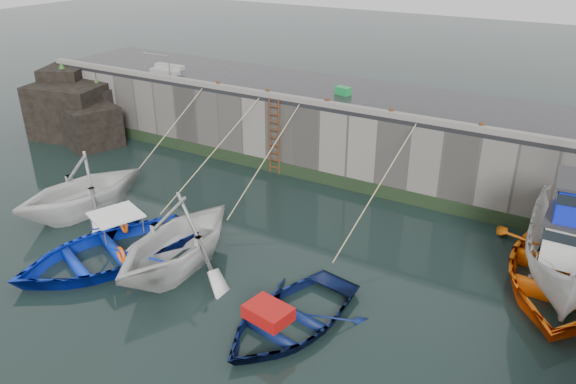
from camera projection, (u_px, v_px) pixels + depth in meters
The scene contains 24 objects.
ground at pixel (143, 314), 14.98m from camera, with size 120.00×120.00×0.00m, color black.
quay_back at pixel (345, 130), 24.08m from camera, with size 30.00×5.00×3.00m, color slate.
road_back at pixel (347, 94), 23.41m from camera, with size 30.00×5.00×0.16m, color black.
kerb_back at pixel (321, 103), 21.50m from camera, with size 30.00×0.30×0.20m, color slate.
algae_back at pixel (317, 177), 22.64m from camera, with size 30.00×0.08×0.50m, color black.
rock_outcrop at pixel (77, 110), 27.49m from camera, with size 5.85×4.24×3.41m.
ladder at pixel (274, 137), 22.95m from camera, with size 0.51×0.08×3.20m.
boat_near_white at pixel (85, 213), 20.30m from camera, with size 4.17×4.83×2.55m, color silver.
boat_near_white_rope at pixel (170, 170), 23.89m from camera, with size 0.04×4.95×3.10m, color tan, non-canonical shape.
boat_near_blue at pixel (106, 261), 17.37m from camera, with size 4.03×5.64×1.17m, color #0C2CC0.
boat_near_blue_rope at pixel (216, 194), 21.70m from camera, with size 0.04×6.65×3.10m, color tan, non-canonical shape.
boat_near_blacktrim at pixel (179, 268), 17.01m from camera, with size 4.33×5.02×2.65m, color silver.
boat_near_blacktrim_rope at pixel (269, 203), 21.01m from camera, with size 0.04×5.89×3.10m, color tan, non-canonical shape.
boat_near_navy at pixel (289, 323), 14.62m from camera, with size 3.23×4.52×0.94m, color #0A1642.
boat_near_navy_rope at pixel (371, 235), 18.84m from camera, with size 0.04×6.41×3.10m, color tan, non-canonical shape.
boat_far_white at pixel (571, 250), 15.93m from camera, with size 3.02×6.67×5.50m.
boat_far_orange at pixel (566, 269), 16.11m from camera, with size 5.04×7.03×4.45m.
fish_crate at pixel (343, 91), 22.89m from camera, with size 0.62×0.37×0.32m, color #167C38.
railing at pixel (167, 69), 26.34m from camera, with size 1.60×1.05×1.00m.
bollard_a at pixel (218, 85), 23.86m from camera, with size 0.18×0.18×0.28m, color #3F1E0F.
bollard_b at pixel (268, 93), 22.71m from camera, with size 0.18×0.18×0.28m, color #3F1E0F.
bollard_c at pixel (327, 102), 21.47m from camera, with size 0.18×0.18×0.28m, color #3F1E0F.
bollard_d at pixel (391, 112), 20.27m from camera, with size 0.18×0.18×0.28m, color #3F1E0F.
bollard_e at pixel (481, 127), 18.80m from camera, with size 0.18×0.18×0.28m, color #3F1E0F.
Camera 1 is at (9.54, -8.50, 9.33)m, focal length 35.00 mm.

